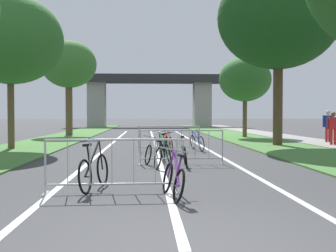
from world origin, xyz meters
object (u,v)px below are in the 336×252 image
at_px(bicycle_black_2, 94,171).
at_px(bicycle_green_5, 165,151).
at_px(bicycle_blue_1, 197,142).
at_px(bicycle_purple_6, 173,179).
at_px(crowd_barrier_second, 182,147).
at_px(bicycle_white_3, 185,154).
at_px(tree_left_oak_near, 10,40).
at_px(crowd_barrier_nearest, 112,166).
at_px(bicycle_red_7, 164,144).
at_px(tree_left_pine_far, 69,65).
at_px(crowd_barrier_third, 169,139).
at_px(tree_right_cypress_far, 245,80).
at_px(tree_right_pine_near, 278,18).
at_px(pedestrian_in_red_jacket, 333,125).
at_px(bicycle_orange_0, 169,142).
at_px(bicycle_silver_4, 153,155).
at_px(pedestrian_strolling, 328,123).

xyz_separation_m(bicycle_black_2, bicycle_green_5, (1.64, 4.62, -0.01)).
xyz_separation_m(bicycle_blue_1, bicycle_purple_6, (-1.67, -10.08, -0.02)).
distance_m(crowd_barrier_second, bicycle_black_2, 4.60).
bearing_deg(bicycle_white_3, bicycle_green_5, -57.21).
relative_size(tree_left_oak_near, bicycle_green_5, 3.90).
relative_size(crowd_barrier_nearest, bicycle_red_7, 1.63).
xyz_separation_m(tree_left_pine_far, crowd_barrier_third, (6.49, -13.03, -4.55)).
bearing_deg(tree_right_cypress_far, crowd_barrier_nearest, -110.60).
distance_m(tree_right_pine_near, bicycle_green_5, 10.61).
height_order(tree_left_pine_far, bicycle_red_7, tree_left_pine_far).
bearing_deg(tree_left_pine_far, bicycle_blue_1, -58.40).
bearing_deg(pedestrian_in_red_jacket, tree_right_cypress_far, -66.19).
height_order(bicycle_black_2, bicycle_red_7, bicycle_black_2).
xyz_separation_m(tree_left_oak_near, bicycle_red_7, (6.54, -1.59, -4.38)).
relative_size(crowd_barrier_third, bicycle_orange_0, 1.52).
distance_m(tree_right_cypress_far, bicycle_blue_1, 10.92).
bearing_deg(bicycle_black_2, crowd_barrier_third, 89.07).
height_order(bicycle_white_3, bicycle_red_7, bicycle_white_3).
bearing_deg(pedestrian_in_red_jacket, crowd_barrier_second, 47.10).
bearing_deg(tree_right_cypress_far, bicycle_blue_1, -114.67).
relative_size(tree_left_oak_near, bicycle_white_3, 4.21).
distance_m(tree_right_cypress_far, bicycle_red_7, 12.34).
xyz_separation_m(crowd_barrier_second, bicycle_black_2, (-2.12, -4.09, -0.15)).
bearing_deg(crowd_barrier_second, bicycle_silver_4, -146.75).
xyz_separation_m(crowd_barrier_second, bicycle_red_7, (-0.36, 4.12, -0.18)).
distance_m(crowd_barrier_nearest, pedestrian_strolling, 16.75).
bearing_deg(bicycle_purple_6, pedestrian_in_red_jacket, 46.31).
height_order(crowd_barrier_nearest, bicycle_silver_4, crowd_barrier_nearest).
relative_size(crowd_barrier_nearest, pedestrian_in_red_jacket, 1.56).
height_order(tree_left_pine_far, bicycle_purple_6, tree_left_pine_far).
relative_size(tree_left_pine_far, bicycle_white_3, 4.31).
xyz_separation_m(bicycle_green_5, bicycle_red_7, (0.12, 3.59, -0.02)).
distance_m(bicycle_blue_1, bicycle_black_2, 9.68).
distance_m(tree_left_pine_far, tree_right_pine_near, 15.79).
distance_m(tree_right_pine_near, crowd_barrier_third, 8.30).
xyz_separation_m(tree_right_cypress_far, bicycle_blue_1, (-4.32, -9.42, -3.46)).
bearing_deg(tree_left_pine_far, bicycle_white_3, -69.62).
relative_size(tree_left_pine_far, crowd_barrier_third, 2.66).
bearing_deg(bicycle_purple_6, tree_left_oak_near, 112.20).
bearing_deg(crowd_barrier_second, tree_right_pine_near, 53.90).
relative_size(tree_right_cypress_far, crowd_barrier_nearest, 2.06).
distance_m(tree_left_oak_near, pedestrian_strolling, 16.09).
distance_m(tree_right_pine_near, bicycle_blue_1, 7.52).
height_order(tree_right_pine_near, bicycle_blue_1, tree_right_pine_near).
bearing_deg(pedestrian_in_red_jacket, bicycle_silver_4, 46.39).
relative_size(bicycle_orange_0, bicycle_blue_1, 1.01).
relative_size(tree_right_cypress_far, bicycle_red_7, 3.36).
xyz_separation_m(tree_right_pine_near, bicycle_green_5, (-5.78, -6.73, -5.81)).
distance_m(tree_left_pine_far, bicycle_orange_0, 14.97).
xyz_separation_m(crowd_barrier_nearest, pedestrian_strolling, (10.19, 13.28, 0.53)).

